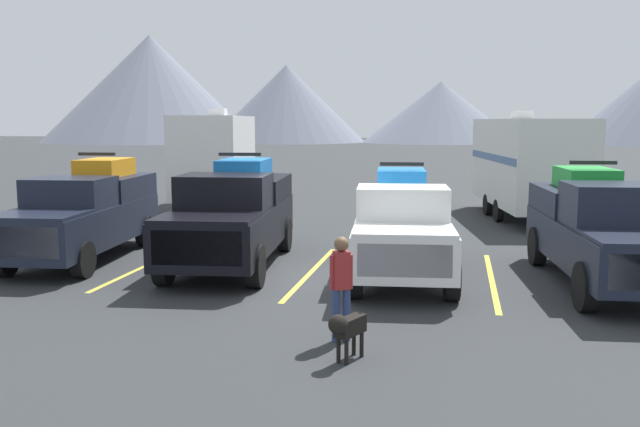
% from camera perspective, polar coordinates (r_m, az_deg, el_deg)
% --- Properties ---
extents(ground_plane, '(240.00, 240.00, 0.00)m').
position_cam_1_polar(ground_plane, '(15.15, -1.00, -5.17)').
color(ground_plane, '#2D3033').
extents(pickup_truck_a, '(2.51, 5.82, 2.58)m').
position_cam_1_polar(pickup_truck_a, '(17.85, -18.99, 0.16)').
color(pickup_truck_a, black).
rests_on(pickup_truck_a, ground).
extents(pickup_truck_b, '(2.68, 6.01, 2.61)m').
position_cam_1_polar(pickup_truck_b, '(16.21, -7.28, -0.04)').
color(pickup_truck_b, black).
rests_on(pickup_truck_b, ground).
extents(pickup_truck_c, '(2.54, 5.47, 2.45)m').
position_cam_1_polar(pickup_truck_c, '(15.00, 6.82, -0.95)').
color(pickup_truck_c, white).
rests_on(pickup_truck_c, ground).
extents(pickup_truck_d, '(2.58, 6.04, 2.53)m').
position_cam_1_polar(pickup_truck_d, '(15.34, 22.48, -1.12)').
color(pickup_truck_d, black).
rests_on(pickup_truck_d, ground).
extents(lot_stripe_a, '(0.12, 5.50, 0.01)m').
position_cam_1_polar(lot_stripe_a, '(18.76, -25.15, -3.38)').
color(lot_stripe_a, gold).
rests_on(lot_stripe_a, ground).
extents(lot_stripe_b, '(0.12, 5.50, 0.01)m').
position_cam_1_polar(lot_stripe_b, '(16.73, -14.15, -4.15)').
color(lot_stripe_b, gold).
rests_on(lot_stripe_b, ground).
extents(lot_stripe_c, '(0.12, 5.50, 0.01)m').
position_cam_1_polar(lot_stripe_c, '(15.47, -0.73, -4.89)').
color(lot_stripe_c, gold).
rests_on(lot_stripe_c, ground).
extents(lot_stripe_d, '(0.12, 5.50, 0.01)m').
position_cam_1_polar(lot_stripe_d, '(15.17, 14.13, -5.38)').
color(lot_stripe_d, gold).
rests_on(lot_stripe_d, ground).
extents(camper_trailer_a, '(3.36, 7.35, 3.87)m').
position_cam_1_polar(camper_trailer_a, '(26.86, -8.75, 4.77)').
color(camper_trailer_a, white).
rests_on(camper_trailer_a, ground).
extents(camper_trailer_b, '(3.65, 8.25, 3.75)m').
position_cam_1_polar(camper_trailer_b, '(24.71, 16.98, 4.14)').
color(camper_trailer_b, silver).
rests_on(camper_trailer_b, ground).
extents(person_c, '(0.34, 0.27, 1.64)m').
position_cam_1_polar(person_c, '(10.52, 1.79, -5.69)').
color(person_c, navy).
rests_on(person_c, ground).
extents(dog, '(0.48, 0.78, 0.74)m').
position_cam_1_polar(dog, '(9.74, 2.16, -9.48)').
color(dog, black).
rests_on(dog, ground).
extents(mountain_ridge, '(134.80, 40.66, 17.14)m').
position_cam_1_polar(mountain_ridge, '(107.24, 15.69, 9.82)').
color(mountain_ridge, slate).
rests_on(mountain_ridge, ground).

